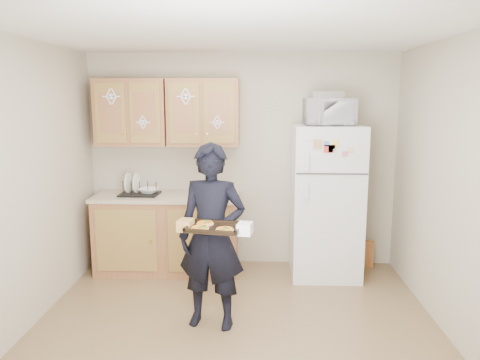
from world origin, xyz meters
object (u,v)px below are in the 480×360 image
at_px(refrigerator, 326,201).
at_px(dish_rack, 140,187).
at_px(person, 212,237).
at_px(microwave, 329,112).
at_px(baking_tray, 215,228).

distance_m(refrigerator, dish_rack, 2.11).
height_order(person, microwave, microwave).
height_order(refrigerator, microwave, microwave).
bearing_deg(baking_tray, microwave, 63.94).
bearing_deg(baking_tray, person, 110.46).
distance_m(person, microwave, 1.96).
xyz_separation_m(baking_tray, dish_rack, (-1.00, 1.59, 0.01)).
height_order(person, baking_tray, person).
relative_size(refrigerator, person, 1.05).
bearing_deg(refrigerator, microwave, -92.12).
bearing_deg(person, baking_tray, -69.54).
bearing_deg(person, refrigerator, 57.56).
bearing_deg(microwave, dish_rack, 172.13).
height_order(microwave, dish_rack, microwave).
relative_size(microwave, dish_rack, 1.21).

